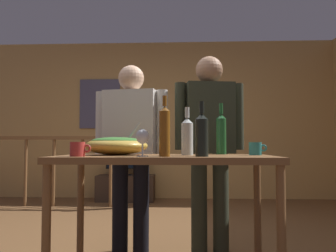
{
  "coord_description": "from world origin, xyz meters",
  "views": [
    {
      "loc": [
        0.47,
        -3.25,
        0.89
      ],
      "look_at": [
        0.34,
        -0.59,
        1.02
      ],
      "focal_mm": 38.8,
      "sensor_mm": 36.0,
      "label": 1
    }
  ],
  "objects_px": {
    "wine_bottle_green": "(221,133)",
    "wine_bottle_clear": "(187,136)",
    "tv_console": "(126,188)",
    "serving_table": "(165,169)",
    "stair_railing": "(81,162)",
    "salad_bowl": "(117,145)",
    "mug_teal": "(256,149)",
    "mug_red": "(78,149)",
    "wine_bottle_dark": "(202,134)",
    "framed_picture": "(100,104)",
    "person_standing_left": "(131,141)",
    "wine_glass": "(143,138)",
    "flat_screen_tv": "(126,158)",
    "person_standing_right": "(210,136)",
    "wine_bottle_amber": "(165,130)"
  },
  "relations": [
    {
      "from": "wine_bottle_clear",
      "to": "person_standing_left",
      "type": "relative_size",
      "value": 0.2
    },
    {
      "from": "serving_table",
      "to": "person_standing_right",
      "type": "bearing_deg",
      "value": 64.4
    },
    {
      "from": "wine_bottle_green",
      "to": "wine_bottle_dark",
      "type": "height_order",
      "value": "wine_bottle_green"
    },
    {
      "from": "wine_bottle_green",
      "to": "person_standing_right",
      "type": "relative_size",
      "value": 0.23
    },
    {
      "from": "framed_picture",
      "to": "wine_bottle_amber",
      "type": "xyz_separation_m",
      "value": [
        1.32,
        -3.89,
        -0.6
      ]
    },
    {
      "from": "salad_bowl",
      "to": "person_standing_left",
      "type": "distance_m",
      "value": 0.58
    },
    {
      "from": "salad_bowl",
      "to": "mug_teal",
      "type": "xyz_separation_m",
      "value": [
        0.93,
        0.01,
        -0.02
      ]
    },
    {
      "from": "flat_screen_tv",
      "to": "framed_picture",
      "type": "bearing_deg",
      "value": 147.07
    },
    {
      "from": "tv_console",
      "to": "serving_table",
      "type": "height_order",
      "value": "serving_table"
    },
    {
      "from": "tv_console",
      "to": "wine_bottle_clear",
      "type": "height_order",
      "value": "wine_bottle_clear"
    },
    {
      "from": "salad_bowl",
      "to": "wine_bottle_dark",
      "type": "relative_size",
      "value": 1.29
    },
    {
      "from": "framed_picture",
      "to": "wine_bottle_amber",
      "type": "distance_m",
      "value": 4.15
    },
    {
      "from": "stair_railing",
      "to": "wine_glass",
      "type": "height_order",
      "value": "stair_railing"
    },
    {
      "from": "tv_console",
      "to": "flat_screen_tv",
      "type": "xyz_separation_m",
      "value": [
        0.0,
        -0.03,
        0.47
      ]
    },
    {
      "from": "tv_console",
      "to": "person_standing_right",
      "type": "relative_size",
      "value": 0.56
    },
    {
      "from": "wine_bottle_dark",
      "to": "wine_bottle_amber",
      "type": "bearing_deg",
      "value": 177.13
    },
    {
      "from": "serving_table",
      "to": "mug_teal",
      "type": "relative_size",
      "value": 11.47
    },
    {
      "from": "stair_railing",
      "to": "wine_bottle_green",
      "type": "height_order",
      "value": "wine_bottle_green"
    },
    {
      "from": "tv_console",
      "to": "wine_glass",
      "type": "bearing_deg",
      "value": -79.09
    },
    {
      "from": "serving_table",
      "to": "salad_bowl",
      "type": "height_order",
      "value": "salad_bowl"
    },
    {
      "from": "tv_console",
      "to": "mug_red",
      "type": "distance_m",
      "value": 3.7
    },
    {
      "from": "serving_table",
      "to": "person_standing_right",
      "type": "distance_m",
      "value": 0.79
    },
    {
      "from": "wine_bottle_green",
      "to": "mug_red",
      "type": "bearing_deg",
      "value": -150.6
    },
    {
      "from": "framed_picture",
      "to": "wine_bottle_dark",
      "type": "relative_size",
      "value": 2.56
    },
    {
      "from": "framed_picture",
      "to": "wine_bottle_green",
      "type": "xyz_separation_m",
      "value": [
        1.7,
        -3.42,
        -0.6
      ]
    },
    {
      "from": "stair_railing",
      "to": "serving_table",
      "type": "height_order",
      "value": "stair_railing"
    },
    {
      "from": "stair_railing",
      "to": "tv_console",
      "type": "xyz_separation_m",
      "value": [
        0.56,
        0.55,
        -0.43
      ]
    },
    {
      "from": "wine_bottle_green",
      "to": "mug_teal",
      "type": "xyz_separation_m",
      "value": [
        0.21,
        -0.18,
        -0.11
      ]
    },
    {
      "from": "wine_glass",
      "to": "wine_bottle_amber",
      "type": "relative_size",
      "value": 0.44
    },
    {
      "from": "flat_screen_tv",
      "to": "mug_teal",
      "type": "bearing_deg",
      "value": -66.64
    },
    {
      "from": "tv_console",
      "to": "wine_bottle_clear",
      "type": "relative_size",
      "value": 2.86
    },
    {
      "from": "wine_bottle_clear",
      "to": "mug_red",
      "type": "bearing_deg",
      "value": -156.99
    },
    {
      "from": "wine_bottle_dark",
      "to": "mug_teal",
      "type": "bearing_deg",
      "value": 39.7
    },
    {
      "from": "mug_teal",
      "to": "wine_glass",
      "type": "bearing_deg",
      "value": -154.79
    },
    {
      "from": "flat_screen_tv",
      "to": "person_standing_left",
      "type": "relative_size",
      "value": 0.4
    },
    {
      "from": "serving_table",
      "to": "wine_bottle_amber",
      "type": "height_order",
      "value": "wine_bottle_amber"
    },
    {
      "from": "stair_railing",
      "to": "wine_bottle_amber",
      "type": "distance_m",
      "value": 3.36
    },
    {
      "from": "stair_railing",
      "to": "tv_console",
      "type": "distance_m",
      "value": 0.9
    },
    {
      "from": "wine_bottle_green",
      "to": "wine_bottle_dark",
      "type": "bearing_deg",
      "value": -108.25
    },
    {
      "from": "wine_bottle_amber",
      "to": "mug_red",
      "type": "distance_m",
      "value": 0.52
    },
    {
      "from": "mug_teal",
      "to": "wine_bottle_clear",
      "type": "bearing_deg",
      "value": -173.79
    },
    {
      "from": "wine_bottle_amber",
      "to": "person_standing_right",
      "type": "bearing_deg",
      "value": 69.64
    },
    {
      "from": "mug_red",
      "to": "person_standing_right",
      "type": "relative_size",
      "value": 0.08
    },
    {
      "from": "tv_console",
      "to": "flat_screen_tv",
      "type": "distance_m",
      "value": 0.47
    },
    {
      "from": "person_standing_right",
      "to": "wine_glass",
      "type": "bearing_deg",
      "value": 54.92
    },
    {
      "from": "wine_bottle_green",
      "to": "wine_bottle_clear",
      "type": "xyz_separation_m",
      "value": [
        -0.24,
        -0.23,
        -0.02
      ]
    },
    {
      "from": "tv_console",
      "to": "salad_bowl",
      "type": "height_order",
      "value": "salad_bowl"
    },
    {
      "from": "mug_teal",
      "to": "mug_red",
      "type": "bearing_deg",
      "value": -163.6
    },
    {
      "from": "stair_railing",
      "to": "mug_teal",
      "type": "distance_m",
      "value": 3.39
    },
    {
      "from": "stair_railing",
      "to": "serving_table",
      "type": "xyz_separation_m",
      "value": [
        1.38,
        -2.86,
        0.1
      ]
    }
  ]
}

